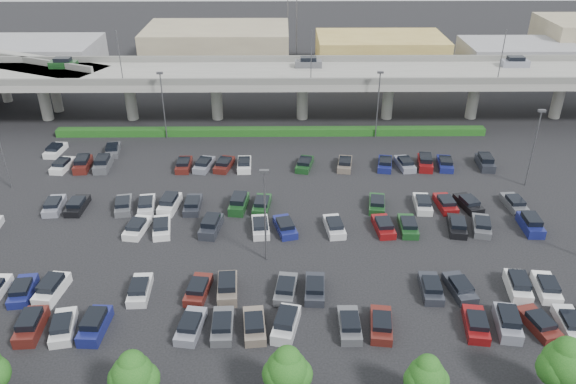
# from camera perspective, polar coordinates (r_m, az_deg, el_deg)

# --- Properties ---
(ground) EXTENTS (280.00, 280.00, 0.00)m
(ground) POSITION_cam_1_polar(r_m,az_deg,el_deg) (65.13, -2.06, -2.74)
(ground) COLOR black
(overpass) EXTENTS (150.00, 13.00, 15.80)m
(overpass) POSITION_cam_1_polar(r_m,az_deg,el_deg) (91.68, -1.82, 11.56)
(overpass) COLOR gray
(overpass) RESTS_ON ground
(hedge) EXTENTS (66.00, 1.60, 1.10)m
(hedge) POSITION_cam_1_polar(r_m,az_deg,el_deg) (87.23, -1.71, 6.16)
(hedge) COLOR #144012
(hedge) RESTS_ON ground
(tree_row) EXTENTS (65.07, 3.66, 5.94)m
(tree_row) POSITION_cam_1_polar(r_m,az_deg,el_deg) (42.06, -1.98, -17.64)
(tree_row) COLOR #332316
(tree_row) RESTS_ON ground
(parked_cars) EXTENTS (62.89, 41.67, 1.67)m
(parked_cars) POSITION_cam_1_polar(r_m,az_deg,el_deg) (61.49, -3.00, -4.19)
(parked_cars) COLOR white
(parked_cars) RESTS_ON ground
(light_poles) EXTENTS (66.90, 48.38, 10.30)m
(light_poles) POSITION_cam_1_polar(r_m,az_deg,el_deg) (64.16, -5.81, 2.95)
(light_poles) COLOR #4E4F54
(light_poles) RESTS_ON ground
(distant_buildings) EXTENTS (138.00, 24.00, 9.00)m
(distant_buildings) POSITION_cam_1_polar(r_m,az_deg,el_deg) (121.66, 4.59, 14.21)
(distant_buildings) COLOR gray
(distant_buildings) RESTS_ON ground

